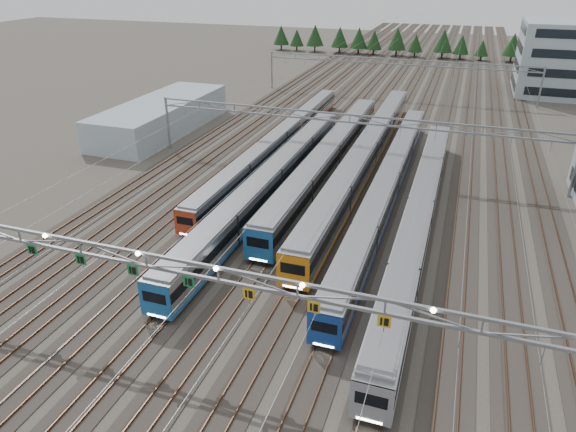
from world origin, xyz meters
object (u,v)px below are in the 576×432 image
(gantry_far, at_px, (397,66))
(west_shed, at_px, (161,116))
(train_f, at_px, (420,213))
(train_e, at_px, (388,184))
(train_b, at_px, (271,181))
(train_a, at_px, (279,141))
(depot_bldg_north, at_px, (574,59))
(train_d, at_px, (366,154))
(gantry_near, at_px, (217,278))
(gantry_mid, at_px, (349,125))
(train_c, at_px, (329,157))

(gantry_far, distance_m, west_shed, 50.47)
(train_f, bearing_deg, train_e, 122.24)
(gantry_far, bearing_deg, train_b, -96.74)
(train_f, distance_m, gantry_far, 61.23)
(train_a, bearing_deg, train_b, -73.79)
(train_e, height_order, depot_bldg_north, depot_bldg_north)
(train_d, xyz_separation_m, gantry_far, (-2.25, 43.86, 4.18))
(train_d, height_order, train_f, train_d)
(train_a, relative_size, gantry_near, 1.02)
(gantry_near, bearing_deg, train_f, 65.76)
(gantry_mid, relative_size, depot_bldg_north, 2.56)
(train_b, distance_m, train_d, 16.02)
(train_e, xyz_separation_m, gantry_mid, (-6.75, 7.89, 4.40))
(train_a, bearing_deg, train_e, -32.03)
(train_a, relative_size, train_e, 0.98)
(gantry_mid, height_order, depot_bldg_north, depot_bldg_north)
(train_c, distance_m, gantry_far, 46.95)
(train_c, bearing_deg, gantry_far, 87.24)
(train_e, bearing_deg, gantry_mid, 130.55)
(train_a, xyz_separation_m, train_e, (18.00, -11.26, 0.08))
(gantry_mid, bearing_deg, gantry_far, 90.00)
(train_a, xyz_separation_m, train_c, (9.00, -5.08, 0.31))
(train_d, bearing_deg, train_e, -63.51)
(train_f, distance_m, west_shed, 51.11)
(train_b, bearing_deg, train_a, 106.21)
(gantry_far, relative_size, depot_bldg_north, 2.56)
(train_c, relative_size, gantry_near, 0.92)
(train_b, distance_m, train_e, 14.15)
(gantry_far, xyz_separation_m, west_shed, (-34.29, -36.82, -3.92))
(train_a, xyz_separation_m, gantry_mid, (11.25, -3.37, 4.48))
(train_e, distance_m, train_f, 8.44)
(gantry_near, relative_size, gantry_far, 1.00)
(train_a, height_order, train_b, train_b)
(gantry_near, height_order, gantry_far, gantry_near)
(train_a, distance_m, gantry_mid, 12.57)
(train_a, distance_m, train_c, 10.34)
(train_b, distance_m, train_c, 11.33)
(gantry_near, xyz_separation_m, gantry_far, (0.05, 85.12, -0.70))
(train_b, distance_m, gantry_near, 29.23)
(train_c, relative_size, train_f, 0.93)
(gantry_near, relative_size, depot_bldg_north, 2.56)
(train_c, bearing_deg, train_e, -34.48)
(train_a, distance_m, train_e, 21.23)
(train_a, height_order, train_e, train_e)
(train_c, relative_size, depot_bldg_north, 2.36)
(train_c, bearing_deg, depot_bldg_north, 58.76)
(train_a, xyz_separation_m, depot_bldg_north, (46.25, 56.33, 5.60))
(train_d, bearing_deg, train_a, 170.61)
(train_e, xyz_separation_m, train_f, (4.50, -7.14, 0.06))
(train_a, xyz_separation_m, train_f, (22.50, -18.40, 0.14))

